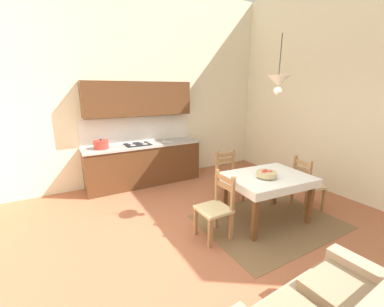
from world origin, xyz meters
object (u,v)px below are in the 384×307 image
Objects in this scene: kitchen_cabinetry at (142,146)px; dining_chair_kitchen_side at (229,177)px; dining_chair_tv_side at (216,208)px; fruit_bowl at (266,174)px; pendant_lamp at (278,81)px; dining_table at (267,184)px; dining_chair_window_side at (307,185)px.

kitchen_cabinetry is 2.00m from dining_chair_kitchen_side.
fruit_bowl is (0.86, -0.07, 0.37)m from dining_chair_tv_side.
pendant_lamp reaches higher than fruit_bowl.
dining_table is 1.41× the size of dining_chair_tv_side.
dining_chair_window_side is (2.07, -2.58, -0.41)m from kitchen_cabinetry.
dining_table is 0.91m from dining_chair_window_side.
dining_chair_tv_side is 1.28m from dining_chair_kitchen_side.
dining_chair_window_side is at bearing -2.88° from pendant_lamp.
dining_table is 4.38× the size of fruit_bowl.
dining_table is at bearing -87.03° from dining_chair_kitchen_side.
dining_chair_window_side reaches higher than fruit_bowl.
dining_chair_kitchen_side is at bearing 44.50° from dining_chair_tv_side.
pendant_lamp is (0.07, -0.93, 1.71)m from dining_chair_kitchen_side.
kitchen_cabinetry reaches higher than dining_table.
dining_chair_kitchen_side is at bearing 134.03° from dining_chair_window_side.
dining_chair_window_side is at bearing -2.35° from dining_chair_tv_side.
pendant_lamp is at bearing 177.12° from dining_chair_window_side.
fruit_bowl is (-0.99, 0.01, 0.37)m from dining_chair_window_side.
kitchen_cabinetry reaches higher than fruit_bowl.
dining_chair_window_side is 1.00× the size of dining_chair_kitchen_side.
dining_chair_window_side and dining_chair_tv_side have the same top height.
pendant_lamp reaches higher than dining_table.
dining_chair_tv_side is 0.94m from fruit_bowl.
kitchen_cabinetry is 2.78m from dining_table.
kitchen_cabinetry is at bearing 112.66° from fruit_bowl.
dining_chair_tv_side is (-1.85, 0.08, 0.00)m from dining_chair_window_side.
dining_chair_window_side is 1.35m from dining_chair_kitchen_side.
fruit_bowl is at bearing -93.14° from dining_chair_kitchen_side.
fruit_bowl is 0.37× the size of pendant_lamp.
dining_chair_window_side is 1.92m from pendant_lamp.
kitchen_cabinetry is at bearing 125.05° from dining_chair_kitchen_side.
pendant_lamp is (-0.87, 0.04, 1.71)m from dining_chair_window_side.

